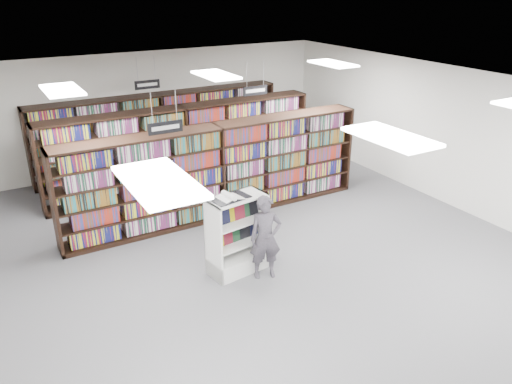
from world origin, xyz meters
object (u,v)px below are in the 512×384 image
bookshelf_row_near (219,172)px  open_book (230,197)px  shopper (266,238)px  endcap_display (236,246)px

bookshelf_row_near → open_book: (-0.89, -2.30, 0.46)m
bookshelf_row_near → shopper: bookshelf_row_near is taller
bookshelf_row_near → shopper: size_ratio=4.51×
endcap_display → open_book: 1.02m
endcap_display → shopper: bearing=-59.3°
bookshelf_row_near → endcap_display: size_ratio=4.73×
bookshelf_row_near → endcap_display: bookshelf_row_near is taller
bookshelf_row_near → open_book: bookshelf_row_near is taller
endcap_display → open_book: open_book is taller
bookshelf_row_near → endcap_display: 2.45m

